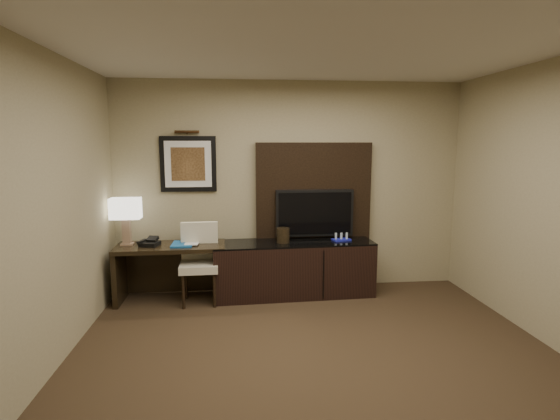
{
  "coord_description": "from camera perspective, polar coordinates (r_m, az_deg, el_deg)",
  "views": [
    {
      "loc": [
        -0.68,
        -3.15,
        1.93
      ],
      "look_at": [
        -0.2,
        1.8,
        1.15
      ],
      "focal_mm": 28.0,
      "sensor_mm": 36.0,
      "label": 1
    }
  ],
  "objects": [
    {
      "name": "floor",
      "position": [
        3.75,
        6.17,
        -22.14
      ],
      "size": [
        4.5,
        5.0,
        0.01
      ],
      "primitive_type": "cube",
      "color": "#312316",
      "rests_on": "ground"
    },
    {
      "name": "ceiling",
      "position": [
        3.31,
        7.0,
        22.33
      ],
      "size": [
        4.5,
        5.0,
        0.01
      ],
      "primitive_type": "cube",
      "color": "silver",
      "rests_on": "wall_back"
    },
    {
      "name": "wall_back",
      "position": [
        5.72,
        1.31,
        3.09
      ],
      "size": [
        4.5,
        0.01,
        2.7
      ],
      "primitive_type": "cube",
      "color": "#998E68",
      "rests_on": "floor"
    },
    {
      "name": "wall_left",
      "position": [
        3.56,
        -31.61,
        -1.77
      ],
      "size": [
        0.01,
        5.0,
        2.7
      ],
      "primitive_type": "cube",
      "color": "#998E68",
      "rests_on": "floor"
    },
    {
      "name": "desk",
      "position": [
        5.54,
        -13.96,
        -7.95
      ],
      "size": [
        1.31,
        0.58,
        0.7
      ],
      "primitive_type": "cube",
      "rotation": [
        0.0,
        0.0,
        0.02
      ],
      "color": "black",
      "rests_on": "floor"
    },
    {
      "name": "credenza",
      "position": [
        5.57,
        1.77,
        -7.62
      ],
      "size": [
        2.02,
        0.65,
        0.69
      ],
      "primitive_type": "cube",
      "rotation": [
        0.0,
        0.0,
        0.05
      ],
      "color": "black",
      "rests_on": "floor"
    },
    {
      "name": "tv_wall_panel",
      "position": [
        5.71,
        4.38,
        2.25
      ],
      "size": [
        1.5,
        0.12,
        1.3
      ],
      "primitive_type": "cube",
      "color": "black",
      "rests_on": "wall_back"
    },
    {
      "name": "tv",
      "position": [
        5.65,
        4.52,
        -0.38
      ],
      "size": [
        1.0,
        0.08,
        0.6
      ],
      "primitive_type": "cube",
      "color": "black",
      "rests_on": "tv_wall_panel"
    },
    {
      "name": "artwork",
      "position": [
        5.66,
        -11.89,
        5.89
      ],
      "size": [
        0.7,
        0.04,
        0.7
      ],
      "primitive_type": "cube",
      "color": "black",
      "rests_on": "wall_back"
    },
    {
      "name": "picture_light",
      "position": [
        5.62,
        -12.06,
        9.95
      ],
      "size": [
        0.04,
        0.04,
        0.3
      ],
      "primitive_type": "cylinder",
      "color": "#3F2714",
      "rests_on": "wall_back"
    },
    {
      "name": "desk_chair",
      "position": [
        5.35,
        -10.5,
        -7.12
      ],
      "size": [
        0.46,
        0.53,
        0.93
      ],
      "primitive_type": null,
      "rotation": [
        0.0,
        0.0,
        0.03
      ],
      "color": "beige",
      "rests_on": "floor"
    },
    {
      "name": "table_lamp",
      "position": [
        5.56,
        -19.45,
        -1.45
      ],
      "size": [
        0.37,
        0.24,
        0.57
      ],
      "primitive_type": null,
      "rotation": [
        0.0,
        0.0,
        -0.13
      ],
      "color": "#95765D",
      "rests_on": "desk"
    },
    {
      "name": "desk_phone",
      "position": [
        5.45,
        -16.67,
        -3.98
      ],
      "size": [
        0.25,
        0.24,
        0.1
      ],
      "primitive_type": null,
      "rotation": [
        0.0,
        0.0,
        -0.29
      ],
      "color": "black",
      "rests_on": "desk"
    },
    {
      "name": "blue_folder",
      "position": [
        5.41,
        -12.61,
        -4.37
      ],
      "size": [
        0.25,
        0.33,
        0.02
      ],
      "primitive_type": "cube",
      "rotation": [
        0.0,
        0.0,
        -0.01
      ],
      "color": "#165392",
      "rests_on": "desk"
    },
    {
      "name": "book",
      "position": [
        5.41,
        -12.35,
        -3.25
      ],
      "size": [
        0.17,
        0.03,
        0.23
      ],
      "primitive_type": "imported",
      "rotation": [
        0.0,
        0.0,
        -0.05
      ],
      "color": "tan",
      "rests_on": "desk"
    },
    {
      "name": "water_bottle",
      "position": [
        5.47,
        -10.11,
        -3.35
      ],
      "size": [
        0.06,
        0.06,
        0.17
      ],
      "primitive_type": "cylinder",
      "rotation": [
        0.0,
        0.0,
        -0.01
      ],
      "color": "silver",
      "rests_on": "desk"
    },
    {
      "name": "ice_bucket",
      "position": [
        5.42,
        0.4,
        -3.33
      ],
      "size": [
        0.18,
        0.18,
        0.18
      ],
      "primitive_type": "cylinder",
      "rotation": [
        0.0,
        0.0,
        -0.09
      ],
      "color": "black",
      "rests_on": "credenza"
    },
    {
      "name": "minibar_tray",
      "position": [
        5.6,
        8.01,
        -3.56
      ],
      "size": [
        0.25,
        0.19,
        0.08
      ],
      "primitive_type": null,
      "rotation": [
        0.0,
        0.0,
        0.25
      ],
      "color": "#191EA5",
      "rests_on": "credenza"
    }
  ]
}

